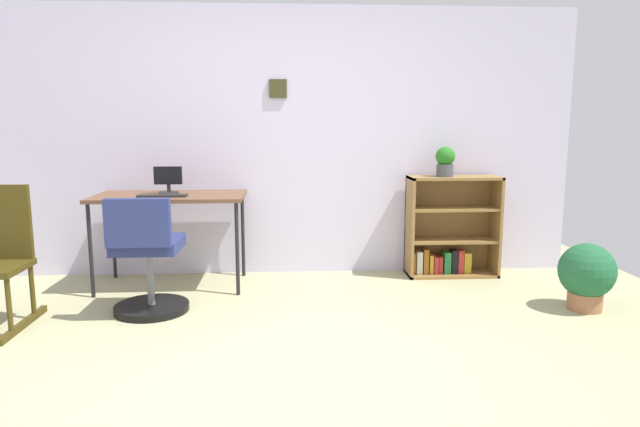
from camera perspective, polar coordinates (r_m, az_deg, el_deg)
ground_plane at (r=3.07m, az=-4.94°, el=-16.34°), size 6.24×6.24×0.00m
wall_back at (r=4.92m, az=-4.43°, el=7.26°), size 5.20×0.12×2.31m
desk at (r=4.63m, az=-15.11°, el=1.23°), size 1.19×0.63×0.76m
monitor at (r=4.70m, az=-15.29°, el=3.29°), size 0.23×0.16×0.22m
keyboard at (r=4.50m, az=-15.84°, el=1.78°), size 0.38×0.11×0.02m
office_chair at (r=4.04m, az=-17.27°, el=-4.85°), size 0.52×0.55×0.84m
bookshelf_low at (r=5.02m, az=13.12°, el=-1.73°), size 0.78×0.30×0.87m
potted_plant_on_shelf at (r=4.87m, az=12.70°, el=5.28°), size 0.16×0.16×0.26m
potted_plant_floor at (r=4.41m, az=25.66°, el=-5.61°), size 0.39×0.39×0.48m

